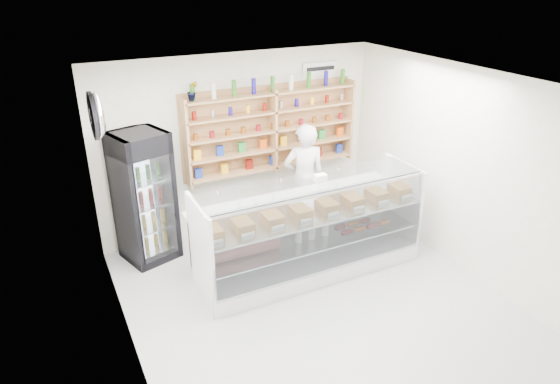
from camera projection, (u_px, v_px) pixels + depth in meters
room at (322, 206)px, 5.77m from camera, size 5.00×5.00×5.00m
display_counter at (309, 247)px, 6.93m from camera, size 3.15×0.94×1.37m
shop_worker at (304, 179)px, 7.78m from camera, size 0.74×0.59×1.79m
drinks_cooler at (144, 197)px, 7.03m from camera, size 0.86×0.84×1.91m
wall_shelving at (273, 130)px, 7.80m from camera, size 2.84×0.28×1.33m
potted_plant at (192, 91)px, 6.98m from camera, size 0.16×0.13×0.28m
security_mirror at (98, 115)px, 5.43m from camera, size 0.15×0.50×0.50m
wall_sign at (320, 68)px, 7.91m from camera, size 0.62×0.03×0.20m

